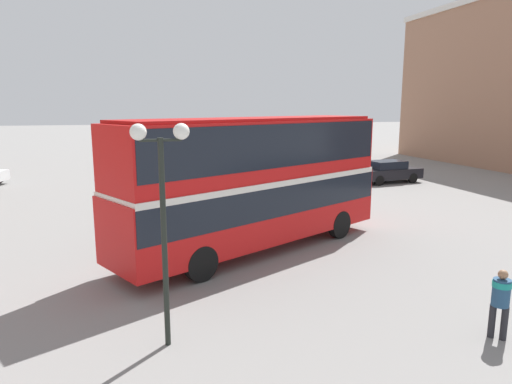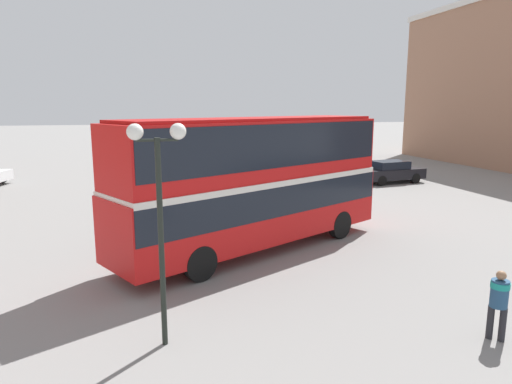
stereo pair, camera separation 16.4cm
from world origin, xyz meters
name	(u,v)px [view 2 (the right image)]	position (x,y,z in m)	size (l,w,h in m)	color
ground_plane	(221,253)	(0.00, 0.00, 0.00)	(240.00, 240.00, 0.00)	gray
double_decker_bus	(256,176)	(1.30, 0.02, 2.69)	(10.64, 7.14, 4.70)	red
pedestrian_foreground	(499,298)	(4.80, -7.53, 0.98)	(0.56, 0.56, 1.60)	#232328
parked_car_kerb_near	(292,165)	(8.54, 16.96, 0.74)	(4.33, 2.48, 1.44)	navy
parked_car_side_street	(391,172)	(13.77, 11.87, 0.76)	(4.58, 2.27, 1.48)	black
street_lamp_twin_globe	(159,185)	(-2.28, -5.88, 3.51)	(1.17, 0.33, 4.75)	black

